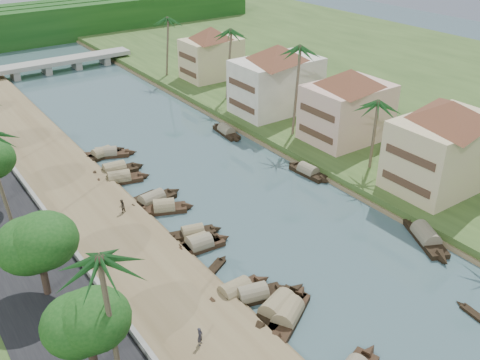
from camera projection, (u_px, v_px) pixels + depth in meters
ground at (301, 239)px, 54.22m from camera, size 220.00×220.00×0.00m
left_bank at (77, 200)px, 60.29m from camera, size 10.00×180.00×0.80m
right_bank at (310, 129)px, 78.02m from camera, size 16.00×180.00×1.20m
retaining_wall at (38, 204)px, 57.70m from camera, size 0.40×180.00×1.10m
far_right_fill at (462, 84)px, 96.87m from camera, size 60.00×220.00×1.15m
treeline at (19, 26)px, 124.37m from camera, size 120.00×14.00×8.00m
bridge at (61, 62)px, 105.27m from camera, size 28.00×4.00×2.40m
building_near at (445, 144)px, 59.44m from camera, size 14.85×14.85×10.20m
building_mid at (348, 104)px, 71.59m from camera, size 14.11×14.11×9.70m
building_far at (277, 78)px, 81.05m from camera, size 15.59×15.59×10.20m
building_distant at (211, 52)px, 96.21m from camera, size 12.62×12.62×9.20m
sampan_1 at (278, 309)px, 44.36m from camera, size 8.81×4.73×2.53m
sampan_2 at (288, 315)px, 43.75m from camera, size 8.29×5.76×2.25m
sampan_3 at (252, 295)px, 45.94m from camera, size 7.66×3.49×2.05m
sampan_4 at (235, 292)px, 46.28m from camera, size 7.75×2.02×2.20m
sampan_5 at (197, 243)px, 52.79m from camera, size 6.22×2.00×2.00m
sampan_6 at (200, 245)px, 52.53m from camera, size 6.92×2.13×2.06m
sampan_7 at (193, 233)px, 54.45m from camera, size 6.54×2.97×1.78m
sampan_8 at (164, 208)px, 58.76m from camera, size 6.90×4.22×2.13m
sampan_9 at (152, 200)px, 60.25m from camera, size 8.23×2.74×2.07m
sampan_10 at (119, 179)px, 64.74m from camera, size 7.95×3.58×2.16m
sampan_11 at (115, 171)px, 66.73m from camera, size 8.05×2.59×2.27m
sampan_12 at (106, 154)px, 71.07m from camera, size 8.17×4.64×2.00m
sampan_13 at (102, 155)px, 70.90m from camera, size 7.23×2.33×1.98m
sampan_14 at (426, 237)px, 53.78m from camera, size 5.70×9.14×2.26m
sampan_15 at (308, 172)px, 66.51m from camera, size 2.04×7.28×1.96m
sampan_16 at (226, 132)px, 77.80m from camera, size 2.11×7.90×1.94m
canoe_0 at (480, 319)px, 43.81m from camera, size 1.33×5.21×0.68m
canoe_1 at (212, 272)px, 49.33m from camera, size 5.37×3.41×0.90m
canoe_2 at (139, 198)px, 61.25m from camera, size 6.03×1.88×0.87m
palm_1 at (378, 104)px, 62.01m from camera, size 3.20×3.20×9.95m
palm_2 at (297, 50)px, 69.42m from camera, size 3.20×3.20×13.73m
palm_3 at (227, 33)px, 83.40m from camera, size 3.20×3.20×12.48m
palm_4 at (103, 261)px, 31.24m from camera, size 3.20×3.20×12.34m
palm_7 at (164, 20)px, 94.92m from camera, size 3.20×3.20×11.83m
tree_1 at (87, 322)px, 34.92m from camera, size 4.93×4.93×6.87m
tree_2 at (37, 243)px, 42.38m from camera, size 5.50×5.50×7.37m
tree_6 at (294, 66)px, 84.66m from camera, size 4.27×4.27×7.62m
person_near at (200, 336)px, 40.06m from camera, size 0.69×0.63×1.58m
person_far at (122, 206)px, 56.87m from camera, size 0.93×0.84×1.55m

